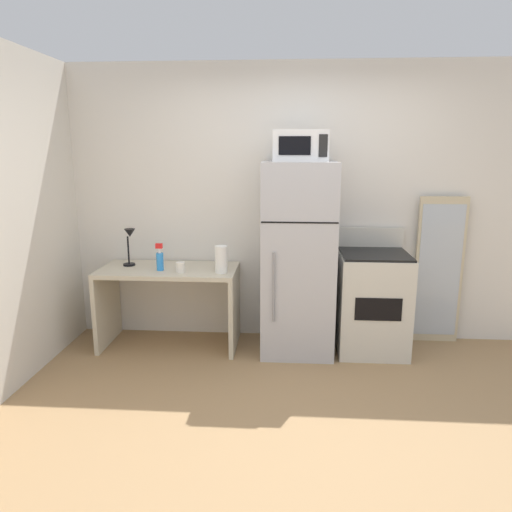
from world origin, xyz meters
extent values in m
plane|color=#9E7A51|center=(0.00, 0.00, 0.00)|extent=(12.00, 12.00, 0.00)
cube|color=silver|center=(0.00, 1.70, 1.30)|extent=(5.00, 0.10, 2.60)
cube|color=beige|center=(-1.18, 1.32, 0.73)|extent=(1.26, 0.62, 0.04)
cube|color=beige|center=(-1.79, 1.32, 0.35)|extent=(0.04, 0.62, 0.71)
cube|color=beige|center=(-0.57, 1.32, 0.35)|extent=(0.04, 0.62, 0.71)
cylinder|color=black|center=(-1.57, 1.40, 0.76)|extent=(0.11, 0.11, 0.02)
cylinder|color=black|center=(-1.57, 1.40, 0.90)|extent=(0.02, 0.02, 0.26)
cone|color=black|center=(-1.54, 1.38, 1.07)|extent=(0.10, 0.10, 0.08)
cylinder|color=#2D8CEA|center=(-1.23, 1.24, 0.83)|extent=(0.06, 0.06, 0.16)
cylinder|color=white|center=(-1.23, 1.24, 0.93)|extent=(0.02, 0.02, 0.04)
cube|color=red|center=(-1.23, 1.23, 0.98)|extent=(0.06, 0.03, 0.04)
cylinder|color=white|center=(-1.03, 1.17, 0.80)|extent=(0.08, 0.08, 0.09)
cylinder|color=white|center=(-0.66, 1.19, 0.87)|extent=(0.11, 0.11, 0.24)
cube|color=#B7B7BC|center=(0.01, 1.31, 0.86)|extent=(0.64, 0.64, 1.72)
cube|color=black|center=(0.01, 0.99, 1.24)|extent=(0.63, 0.00, 0.01)
cylinder|color=gray|center=(-0.19, 0.97, 0.69)|extent=(0.02, 0.02, 0.60)
cube|color=silver|center=(0.01, 1.29, 1.85)|extent=(0.46, 0.34, 0.26)
cube|color=black|center=(-0.04, 1.12, 1.85)|extent=(0.26, 0.01, 0.15)
cube|color=black|center=(0.19, 1.12, 1.85)|extent=(0.07, 0.01, 0.18)
cube|color=beige|center=(0.69, 1.33, 0.45)|extent=(0.61, 0.60, 0.90)
cube|color=black|center=(0.69, 1.33, 0.91)|extent=(0.59, 0.58, 0.02)
cube|color=beige|center=(0.69, 1.61, 1.01)|extent=(0.61, 0.04, 0.18)
cube|color=black|center=(0.69, 1.03, 0.50)|extent=(0.39, 0.01, 0.20)
cube|color=#C6B793|center=(1.34, 1.59, 0.70)|extent=(0.44, 0.03, 1.40)
cube|color=#B2BCC6|center=(1.34, 1.57, 0.70)|extent=(0.39, 0.00, 1.26)
camera|label=1|loc=(-0.08, -2.85, 1.82)|focal=33.27mm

